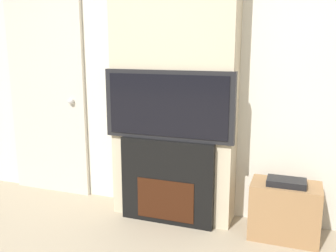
{
  "coord_description": "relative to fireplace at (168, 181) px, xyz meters",
  "views": [
    {
      "loc": [
        1.02,
        -1.16,
        1.51
      ],
      "look_at": [
        0.0,
        1.7,
        0.85
      ],
      "focal_mm": 40.0,
      "sensor_mm": 36.0,
      "label": 1
    }
  ],
  "objects": [
    {
      "name": "wall_back",
      "position": [
        0.0,
        0.33,
        0.98
      ],
      "size": [
        6.0,
        0.06,
        2.7
      ],
      "color": "silver",
      "rests_on": "ground_plane"
    },
    {
      "name": "television",
      "position": [
        0.0,
        -0.0,
        0.66
      ],
      "size": [
        1.11,
        0.07,
        0.58
      ],
      "color": "black",
      "rests_on": "fireplace"
    },
    {
      "name": "chimney_breast",
      "position": [
        0.0,
        0.15,
        0.98
      ],
      "size": [
        1.06,
        0.3,
        2.7
      ],
      "color": "beige",
      "rests_on": "ground_plane"
    },
    {
      "name": "media_stand",
      "position": [
        0.97,
        0.04,
        -0.13
      ],
      "size": [
        0.53,
        0.32,
        0.5
      ],
      "color": "#997047",
      "rests_on": "ground_plane"
    },
    {
      "name": "entry_door",
      "position": [
        -1.4,
        0.27,
        0.65
      ],
      "size": [
        0.87,
        0.09,
        2.03
      ],
      "color": "beige",
      "rests_on": "ground_plane"
    },
    {
      "name": "fireplace",
      "position": [
        0.0,
        0.0,
        0.0
      ],
      "size": [
        0.81,
        0.15,
        0.74
      ],
      "color": "black",
      "rests_on": "ground_plane"
    }
  ]
}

